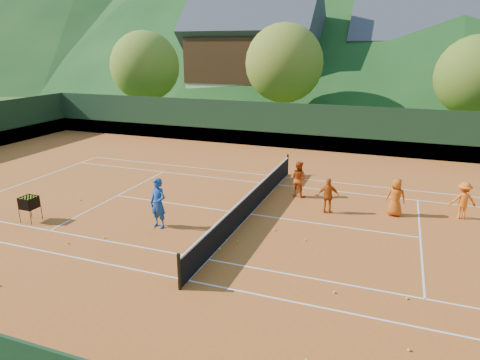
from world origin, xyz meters
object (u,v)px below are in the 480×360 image
(student_c, at_px, (396,197))
(ball_hopper, at_px, (29,203))
(student_d, at_px, (463,200))
(coach, at_px, (158,203))
(student_a, at_px, (298,179))
(student_b, at_px, (328,196))
(chalet_left, at_px, (254,55))
(chalet_mid, at_px, (413,62))
(tennis_net, at_px, (250,203))

(student_c, xyz_separation_m, ball_hopper, (-13.17, -5.55, -0.02))
(student_d, bearing_deg, coach, 16.53)
(student_a, height_order, student_c, student_a)
(student_b, bearing_deg, student_a, -57.89)
(student_c, height_order, student_d, student_c)
(student_a, xyz_separation_m, ball_hopper, (-9.01, -6.49, -0.07))
(student_c, relative_size, ball_hopper, 1.54)
(chalet_left, bearing_deg, student_a, -67.43)
(student_a, relative_size, ball_hopper, 1.63)
(ball_hopper, relative_size, chalet_mid, 0.08)
(student_d, relative_size, ball_hopper, 1.50)
(tennis_net, bearing_deg, chalet_mid, 79.99)
(coach, bearing_deg, student_a, 64.28)
(coach, height_order, student_b, coach)
(student_d, height_order, chalet_mid, chalet_mid)
(student_c, relative_size, tennis_net, 0.13)
(student_b, bearing_deg, student_c, -179.06)
(student_a, distance_m, chalet_mid, 31.79)
(student_a, bearing_deg, chalet_left, -51.36)
(tennis_net, xyz_separation_m, ball_hopper, (-7.72, -3.65, 0.25))
(ball_hopper, bearing_deg, student_c, 22.86)
(student_b, xyz_separation_m, chalet_left, (-12.90, 28.74, 4.90))
(tennis_net, bearing_deg, student_d, 17.49)
(coach, xyz_separation_m, chalet_left, (-7.23, 32.41, 4.68))
(ball_hopper, relative_size, chalet_left, 0.07)
(chalet_left, distance_m, chalet_mid, 16.51)
(tennis_net, bearing_deg, student_a, 65.52)
(student_d, bearing_deg, student_c, 5.33)
(coach, height_order, student_c, coach)
(student_b, xyz_separation_m, chalet_mid, (3.10, 32.74, 4.24))
(coach, distance_m, chalet_mid, 37.66)
(tennis_net, relative_size, chalet_mid, 0.95)
(chalet_left, bearing_deg, student_d, -56.90)
(chalet_mid, bearing_deg, student_a, -98.59)
(student_b, height_order, ball_hopper, student_b)
(coach, bearing_deg, student_d, 36.67)
(student_a, relative_size, chalet_left, 0.12)
(chalet_left, bearing_deg, coach, -77.42)
(student_c, height_order, ball_hopper, student_c)
(student_b, bearing_deg, student_d, -179.48)
(ball_hopper, height_order, chalet_left, chalet_left)
(student_d, bearing_deg, student_a, -11.03)
(student_b, relative_size, chalet_mid, 0.12)
(coach, bearing_deg, student_c, 39.72)
(student_a, height_order, chalet_left, chalet_left)
(student_c, xyz_separation_m, chalet_left, (-15.45, 28.09, 4.86))
(chalet_mid, bearing_deg, student_d, -86.49)
(student_b, bearing_deg, chalet_mid, -108.75)
(student_b, distance_m, student_d, 5.18)
(student_c, relative_size, student_d, 1.03)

